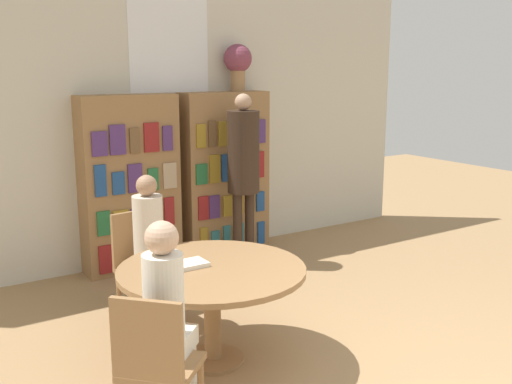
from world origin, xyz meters
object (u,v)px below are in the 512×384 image
object	(u,v)px
reading_table	(212,281)
seated_reader_left	(152,243)
flower_vase	(238,62)
bookshelf_left	(130,184)
chair_near_camera	(156,361)
chair_left_side	(141,260)
seated_reader_right	(168,313)
librarian_standing	(243,160)
bookshelf_right	(225,174)

from	to	relation	value
reading_table	seated_reader_left	xyz separation A→B (m)	(-0.10, 0.81, 0.09)
flower_vase	bookshelf_left	bearing A→B (deg)	-179.79
reading_table	chair_near_camera	distance (m)	1.00
seated_reader_left	chair_left_side	bearing A→B (deg)	-90.00
chair_left_side	seated_reader_right	world-z (taller)	seated_reader_right
flower_vase	seated_reader_left	distance (m)	2.62
seated_reader_right	librarian_standing	distance (m)	3.00
bookshelf_left	chair_left_side	size ratio (longest dim) A/B	1.99
bookshelf_left	chair_near_camera	bearing A→B (deg)	-109.23
bookshelf_left	reading_table	world-z (taller)	bookshelf_left
chair_near_camera	seated_reader_left	bearing A→B (deg)	114.01
chair_near_camera	librarian_standing	bearing A→B (deg)	96.25
bookshelf_right	librarian_standing	xyz separation A→B (m)	(-0.07, -0.50, 0.23)
reading_table	seated_reader_left	bearing A→B (deg)	97.08
reading_table	chair_near_camera	size ratio (longest dim) A/B	1.46
bookshelf_right	chair_left_side	world-z (taller)	bookshelf_right
bookshelf_right	librarian_standing	bearing A→B (deg)	-97.54
bookshelf_left	chair_left_side	world-z (taller)	bookshelf_left
bookshelf_left	seated_reader_right	size ratio (longest dim) A/B	1.43
chair_near_camera	seated_reader_left	xyz separation A→B (m)	(0.63, 1.49, 0.19)
chair_near_camera	reading_table	bearing A→B (deg)	90.00
seated_reader_left	librarian_standing	bearing A→B (deg)	-154.62
bookshelf_left	seated_reader_left	distance (m)	1.48
flower_vase	chair_left_side	distance (m)	2.65
seated_reader_right	chair_left_side	bearing A→B (deg)	119.99
bookshelf_right	seated_reader_left	world-z (taller)	bookshelf_right
seated_reader_right	seated_reader_left	bearing A→B (deg)	117.00
seated_reader_left	seated_reader_right	xyz separation A→B (m)	(-0.49, -1.36, 0.01)
librarian_standing	bookshelf_left	bearing A→B (deg)	154.43
seated_reader_left	seated_reader_right	bearing A→B (deg)	63.00
bookshelf_left	flower_vase	world-z (taller)	flower_vase
reading_table	chair_left_side	distance (m)	1.00
flower_vase	reading_table	bearing A→B (deg)	-125.44
bookshelf_left	flower_vase	size ratio (longest dim) A/B	3.53
reading_table	librarian_standing	world-z (taller)	librarian_standing
bookshelf_right	chair_left_side	distance (m)	1.99
reading_table	seated_reader_left	size ratio (longest dim) A/B	1.06
flower_vase	reading_table	distance (m)	3.12
seated_reader_right	librarian_standing	bearing A→B (deg)	96.64
bookshelf_left	librarian_standing	xyz separation A→B (m)	(1.05, -0.50, 0.23)
flower_vase	chair_near_camera	xyz separation A→B (m)	(-2.31, -2.90, -1.61)
chair_left_side	reading_table	bearing A→B (deg)	90.00
reading_table	seated_reader_right	size ratio (longest dim) A/B	1.05
bookshelf_right	seated_reader_right	xyz separation A→B (m)	(-1.99, -2.77, -0.19)
flower_vase	librarian_standing	world-z (taller)	flower_vase
seated_reader_left	seated_reader_right	size ratio (longest dim) A/B	0.98
bookshelf_right	reading_table	bearing A→B (deg)	-122.23
chair_near_camera	seated_reader_right	bearing A→B (deg)	90.00
chair_near_camera	chair_left_side	bearing A→B (deg)	117.00
flower_vase	reading_table	xyz separation A→B (m)	(-1.58, -2.22, -1.51)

